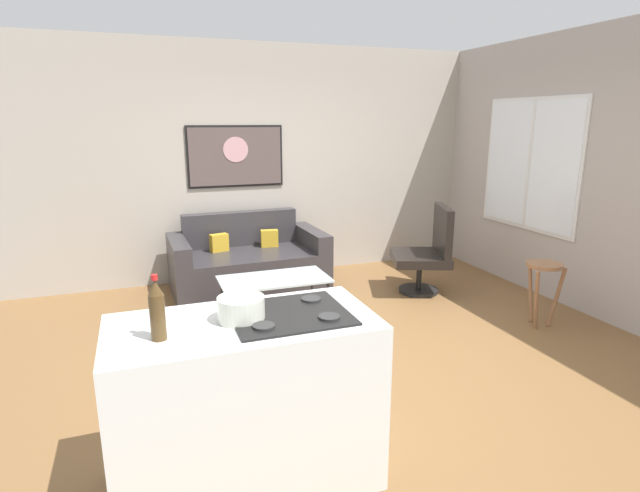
% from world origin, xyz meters
% --- Properties ---
extents(ground, '(6.40, 6.40, 0.04)m').
position_xyz_m(ground, '(0.00, 0.00, -0.02)').
color(ground, brown).
extents(back_wall, '(6.40, 0.05, 2.80)m').
position_xyz_m(back_wall, '(0.00, 2.42, 1.40)').
color(back_wall, '#B1A79A').
rests_on(back_wall, ground).
extents(right_wall, '(0.05, 6.40, 2.80)m').
position_xyz_m(right_wall, '(2.62, 0.30, 1.40)').
color(right_wall, '#ADA39B').
rests_on(right_wall, ground).
extents(couch, '(1.74, 0.97, 0.86)m').
position_xyz_m(couch, '(-0.45, 1.88, 0.30)').
color(couch, '#322F32').
rests_on(couch, ground).
extents(coffee_table, '(1.04, 0.54, 0.45)m').
position_xyz_m(coffee_table, '(-0.43, 0.82, 0.41)').
color(coffee_table, silver).
rests_on(coffee_table, ground).
extents(armchair, '(0.80, 0.81, 0.99)m').
position_xyz_m(armchair, '(1.43, 1.07, 0.48)').
color(armchair, black).
rests_on(armchair, ground).
extents(bar_stool, '(0.37, 0.36, 0.62)m').
position_xyz_m(bar_stool, '(1.92, -0.14, 0.48)').
color(bar_stool, '#946340').
rests_on(bar_stool, ground).
extents(kitchen_counter, '(1.35, 0.67, 0.95)m').
position_xyz_m(kitchen_counter, '(-1.14, -1.28, 0.47)').
color(kitchen_counter, white).
rests_on(kitchen_counter, ground).
extents(soda_bottle, '(0.07, 0.07, 0.31)m').
position_xyz_m(soda_bottle, '(-1.54, -1.37, 1.07)').
color(soda_bottle, '#51391D').
rests_on(soda_bottle, kitchen_counter).
extents(mixing_bowl, '(0.24, 0.24, 0.12)m').
position_xyz_m(mixing_bowl, '(-1.14, -1.27, 0.99)').
color(mixing_bowl, silver).
rests_on(mixing_bowl, kitchen_counter).
extents(wall_painting, '(1.14, 0.03, 0.72)m').
position_xyz_m(wall_painting, '(-0.45, 2.38, 1.50)').
color(wall_painting, black).
extents(window, '(0.03, 1.45, 1.47)m').
position_xyz_m(window, '(2.59, 0.90, 1.43)').
color(window, silver).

